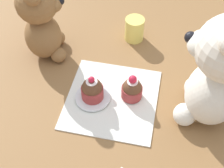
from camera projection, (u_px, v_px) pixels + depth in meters
name	position (u px, v px, depth m)	size (l,w,h in m)	color
ground_plane	(112.00, 99.00, 0.75)	(4.00, 4.00, 0.00)	olive
knitted_placemat	(112.00, 98.00, 0.74)	(0.22, 0.21, 0.01)	silver
teddy_bear_cream	(219.00, 72.00, 0.61)	(0.15, 0.16, 0.28)	silver
teddy_bear_tan	(41.00, 21.00, 0.77)	(0.13, 0.13, 0.22)	olive
cupcake_near_cream_bear	(132.00, 89.00, 0.73)	(0.05, 0.05, 0.07)	#993333
saucer_plate	(93.00, 97.00, 0.74)	(0.08, 0.08, 0.01)	silver
cupcake_near_tan_bear	(92.00, 90.00, 0.72)	(0.05, 0.05, 0.07)	#993333
juice_glass	(134.00, 29.00, 0.86)	(0.05, 0.05, 0.07)	#EADB66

